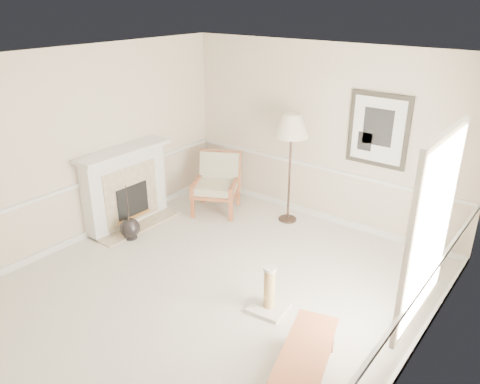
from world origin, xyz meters
name	(u,v)px	position (x,y,z in m)	size (l,w,h in m)	color
ground	(211,289)	(0.00, 0.00, 0.00)	(5.50, 5.50, 0.00)	silver
room	(221,154)	(0.14, 0.08, 1.87)	(5.04, 5.54, 2.92)	beige
fireplace	(126,187)	(-2.34, 0.60, 0.64)	(0.64, 1.64, 1.31)	white
floor_vase	(130,229)	(-1.91, 0.26, 0.17)	(0.31, 0.31, 0.91)	black
armchair	(217,180)	(-1.54, 1.95, 0.54)	(1.04, 1.06, 1.00)	brown
floor_lamp	(292,128)	(-0.29, 2.31, 1.60)	(0.62, 0.62, 1.84)	black
bench	(301,369)	(1.80, -0.76, 0.27)	(0.80, 1.49, 0.41)	brown
scratching_post	(269,297)	(0.84, 0.10, 0.19)	(0.47, 0.47, 0.61)	white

